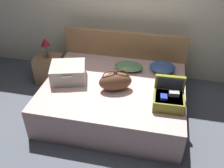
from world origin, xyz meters
The scene contains 11 objects.
ground_plane centered at (0.00, 0.00, 0.00)m, with size 12.00×12.00×0.00m, color #4C515B.
back_wall centered at (0.00, 1.65, 1.30)m, with size 8.00×0.10×2.60m, color beige.
bed centered at (0.00, 0.40, 0.25)m, with size 2.05×1.68×0.50m, color #BC9993.
headboard centered at (0.00, 1.28, 0.48)m, with size 2.09×0.08×0.95m, color olive.
hard_case_large centered at (-0.69, 0.40, 0.62)m, with size 0.61×0.57×0.24m.
hard_case_medium centered at (0.79, 0.11, 0.60)m, with size 0.40×0.40×0.34m.
duffel_bag centered at (0.04, 0.29, 0.63)m, with size 0.52×0.38×0.32m.
pillow_near_headboard centered at (0.15, 0.85, 0.57)m, with size 0.45×0.26×0.14m, color #4C724C.
pillow_center_head centered at (0.67, 0.91, 0.58)m, with size 0.40×0.28×0.17m, color navy.
nightstand centered at (-1.31, 0.99, 0.25)m, with size 0.44×0.40×0.49m, color olive.
table_lamp centered at (-1.31, 0.99, 0.77)m, with size 0.15×0.15×0.36m.
Camera 1 is at (0.62, -2.58, 2.62)m, focal length 40.62 mm.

